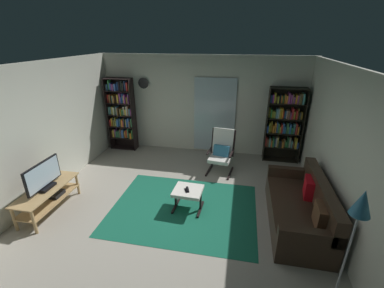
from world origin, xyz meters
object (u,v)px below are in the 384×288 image
Objects in this scene: tv_stand at (49,195)px; cell_phone at (187,191)px; floor_lamp_by_sofa at (359,215)px; bookshelf_near_tv at (122,112)px; lounge_armchair at (222,150)px; ottoman at (188,193)px; bookshelf_near_sofa at (284,123)px; tv_remote at (188,189)px; leather_sofa at (301,209)px; television at (43,177)px; wall_clock at (143,83)px.

cell_phone is at bearing 10.81° from tv_stand.
floor_lamp_by_sofa is (4.62, -0.98, 1.01)m from tv_stand.
cell_phone is (2.39, -2.51, -0.64)m from bookshelf_near_tv.
bookshelf_near_tv is 1.96× the size of lounge_armchair.
ottoman is at bearing 50.60° from cell_phone.
floor_lamp_by_sofa is at bearing -41.34° from bookshelf_near_tv.
bookshelf_near_tv reaches higher than cell_phone.
tv_remote is at bearing -127.47° from bookshelf_near_sofa.
bookshelf_near_sofa is 2.66m from leather_sofa.
bookshelf_near_sofa reaches higher than television.
tv_stand is at bearing 165.76° from cell_phone.
television is at bearing -91.98° from bookshelf_near_tv.
floor_lamp_by_sofa is (2.13, -1.46, 0.91)m from cell_phone.
bookshelf_near_tv reaches higher than floor_lamp_by_sofa.
bookshelf_near_sofa is at bearing 27.90° from cell_phone.
wall_clock is (-3.71, 0.17, 0.83)m from bookshelf_near_sofa.
wall_clock is at bearing 123.60° from ottoman.
floor_lamp_by_sofa is at bearing -12.00° from tv_stand.
bookshelf_near_sofa is at bearing 91.01° from leather_sofa.
bookshelf_near_sofa is 3.49× the size of ottoman.
ottoman is (2.50, 0.55, -0.37)m from television.
ottoman is (2.50, 0.52, 0.03)m from tv_stand.
television is 0.41× the size of bookshelf_near_tv.
bookshelf_near_tv reaches higher than wall_clock.
tv_stand is 8.96× the size of tv_remote.
leather_sofa is at bearing 6.16° from tv_stand.
floor_lamp_by_sofa reaches higher than lounge_armchair.
tv_stand is 4.83m from floor_lamp_by_sofa.
leather_sofa is 3.62× the size of ottoman.
floor_lamp_by_sofa is at bearing -35.42° from ottoman.
tv_remote is (-1.93, -2.52, -0.59)m from bookshelf_near_sofa.
cell_phone is (-1.98, -0.01, 0.12)m from leather_sofa.
ottoman is at bearing -56.40° from wall_clock.
bookshelf_near_tv is (0.11, 2.99, 0.75)m from tv_stand.
bookshelf_near_sofa reaches higher than floor_lamp_by_sofa.
wall_clock is at bearing 97.93° from cell_phone.
lounge_armchair is at bearing 35.93° from tv_stand.
floor_lamp_by_sofa reaches higher than tv_remote.
lounge_armchair is 1.70m from tv_remote.
bookshelf_near_tv is 1.24× the size of floor_lamp_by_sofa.
leather_sofa reaches higher than cell_phone.
wall_clock is at bearing 132.95° from floor_lamp_by_sofa.
bookshelf_near_tv is (0.10, 3.01, 0.35)m from television.
tv_remote is (2.50, 0.54, -0.29)m from television.
wall_clock reaches higher than ottoman.
cell_phone is at bearing -57.03° from wall_clock.
lounge_armchair is (-1.46, -0.89, -0.48)m from bookshelf_near_sofa.
lounge_armchair reaches higher than television.
ottoman is 3.77× the size of tv_remote.
tv_stand is 3.08m from bookshelf_near_tv.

